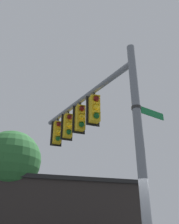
{
  "coord_description": "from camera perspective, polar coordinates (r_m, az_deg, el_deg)",
  "views": [
    {
      "loc": [
        3.61,
        5.35,
        1.4
      ],
      "look_at": [
        0.54,
        -2.39,
        5.4
      ],
      "focal_mm": 38.3,
      "sensor_mm": 36.0,
      "label": 1
    }
  ],
  "objects": [
    {
      "name": "street_name_sign",
      "position": [
        7.42,
        12.98,
        0.29
      ],
      "size": [
        1.31,
        0.43,
        0.22
      ],
      "color": "#147238"
    },
    {
      "name": "storefront_building",
      "position": [
        20.76,
        -9.45,
        -22.68
      ],
      "size": [
        13.44,
        8.36,
        4.69
      ],
      "color": "#282321",
      "rests_on": "ground"
    },
    {
      "name": "mast_arm",
      "position": [
        10.03,
        -1.84,
        2.96
      ],
      "size": [
        1.54,
        5.94,
        0.21
      ],
      "primitive_type": "cylinder",
      "rotation": [
        0.0,
        1.57,
        4.93
      ],
      "color": "slate"
    },
    {
      "name": "traffic_light_mid_inner",
      "position": [
        9.73,
        -2.21,
        -1.4
      ],
      "size": [
        0.54,
        0.49,
        1.31
      ],
      "color": "black"
    },
    {
      "name": "traffic_light_nearest_pole",
      "position": [
        8.98,
        1.23,
        0.77
      ],
      "size": [
        0.54,
        0.49,
        1.31
      ],
      "color": "black"
    },
    {
      "name": "tree_by_storefront",
      "position": [
        19.06,
        -18.36,
        -11.05
      ],
      "size": [
        4.5,
        4.5,
        8.06
      ],
      "color": "#4C3823",
      "rests_on": "ground"
    },
    {
      "name": "traffic_light_mid_outer",
      "position": [
        10.53,
        -5.14,
        -3.25
      ],
      "size": [
        0.54,
        0.49,
        1.31
      ],
      "color": "black"
    },
    {
      "name": "signal_pole",
      "position": [
        6.77,
        11.89,
        -7.6
      ],
      "size": [
        0.25,
        0.25,
        6.87
      ],
      "primitive_type": "cylinder",
      "color": "slate",
      "rests_on": "ground"
    },
    {
      "name": "traffic_light_arm_end",
      "position": [
        11.36,
        -7.66,
        -4.83
      ],
      "size": [
        0.54,
        0.49,
        1.31
      ],
      "color": "black"
    }
  ]
}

